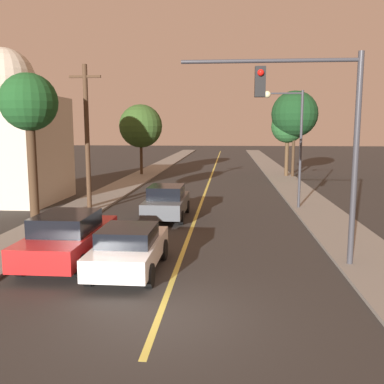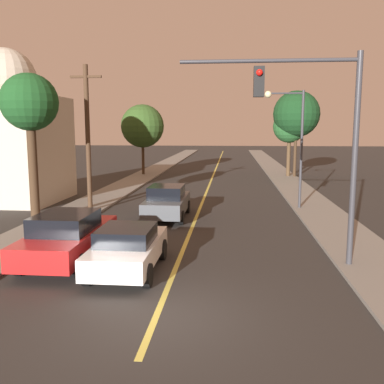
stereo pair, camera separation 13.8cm
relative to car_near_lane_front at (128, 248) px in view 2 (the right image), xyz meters
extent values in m
plane|color=#2D2B28|center=(1.40, -3.01, -0.74)|extent=(200.00, 200.00, 0.00)
cube|color=#2D2B28|center=(1.40, 32.99, -0.74)|extent=(10.02, 80.00, 0.01)
cube|color=#D1C14C|center=(1.40, 32.99, -0.73)|extent=(0.16, 76.00, 0.00)
cube|color=gray|center=(-4.86, 32.99, -0.68)|extent=(2.50, 80.00, 0.12)
cube|color=gray|center=(7.66, 32.99, -0.68)|extent=(2.50, 80.00, 0.12)
cube|color=white|center=(0.00, 0.04, -0.10)|extent=(1.77, 4.13, 0.61)
cube|color=black|center=(0.00, -0.13, 0.44)|extent=(1.56, 1.86, 0.47)
cylinder|color=black|center=(-0.84, 1.32, -0.41)|extent=(0.22, 0.68, 0.68)
cylinder|color=black|center=(0.84, 1.32, -0.41)|extent=(0.22, 0.68, 0.68)
cylinder|color=black|center=(-0.84, -1.25, -0.41)|extent=(0.22, 0.68, 0.68)
cylinder|color=black|center=(0.84, -1.25, -0.41)|extent=(0.22, 0.68, 0.68)
cube|color=#474C51|center=(0.00, 7.96, -0.07)|extent=(1.80, 4.50, 0.70)
cube|color=black|center=(0.00, 7.78, 0.57)|extent=(1.58, 2.02, 0.59)
cylinder|color=black|center=(-0.85, 9.35, -0.42)|extent=(0.22, 0.64, 0.64)
cylinder|color=black|center=(0.85, 9.35, -0.42)|extent=(0.22, 0.64, 0.64)
cylinder|color=black|center=(-0.85, 6.56, -0.42)|extent=(0.22, 0.64, 0.64)
cylinder|color=black|center=(0.85, 6.56, -0.42)|extent=(0.22, 0.64, 0.64)
cube|color=red|center=(-2.21, 0.89, -0.04)|extent=(1.93, 4.89, 0.69)
cube|color=black|center=(-2.21, 0.69, 0.60)|extent=(1.70, 2.20, 0.58)
cylinder|color=black|center=(-3.12, 2.40, -0.39)|extent=(0.22, 0.71, 0.71)
cylinder|color=black|center=(-1.29, 2.40, -0.39)|extent=(0.22, 0.71, 0.71)
cylinder|color=black|center=(-3.12, -0.63, -0.39)|extent=(0.22, 0.71, 0.71)
cylinder|color=black|center=(-1.29, -0.63, -0.39)|extent=(0.22, 0.71, 0.71)
cylinder|color=#333338|center=(6.81, 1.04, 2.61)|extent=(0.18, 0.18, 6.46)
cylinder|color=#333338|center=(4.15, 1.04, 5.59)|extent=(5.32, 0.12, 0.12)
cube|color=black|center=(3.89, 1.04, 4.98)|extent=(0.32, 0.28, 0.90)
sphere|color=red|center=(3.89, 0.86, 5.23)|extent=(0.20, 0.20, 0.20)
cylinder|color=#333338|center=(6.76, 10.78, 2.46)|extent=(0.14, 0.14, 6.17)
cylinder|color=#333338|center=(5.86, 10.78, 5.40)|extent=(1.81, 0.09, 0.09)
sphere|color=beige|center=(4.95, 10.78, 5.35)|extent=(0.36, 0.36, 0.36)
cylinder|color=#422D1E|center=(-4.21, 9.00, 3.06)|extent=(0.24, 0.24, 7.37)
cube|color=#422D1E|center=(-4.21, 9.00, 6.14)|extent=(1.60, 0.12, 0.12)
cylinder|color=#3D2B1C|center=(-5.78, 6.05, 1.61)|extent=(0.41, 0.41, 4.48)
sphere|color=#19471E|center=(-5.78, 6.05, 4.73)|extent=(2.52, 2.52, 2.52)
cylinder|color=#3D2B1C|center=(-5.12, 26.86, 0.90)|extent=(0.26, 0.26, 3.05)
sphere|color=#2D4C1E|center=(-5.12, 26.86, 3.81)|extent=(3.95, 3.95, 3.95)
cylinder|color=#3D2B1C|center=(8.66, 26.09, 1.40)|extent=(0.26, 0.26, 4.05)
sphere|color=#143819|center=(8.66, 26.09, 4.83)|extent=(4.03, 4.03, 4.03)
cylinder|color=#4C3823|center=(8.15, 26.52, 1.07)|extent=(0.34, 0.34, 3.38)
sphere|color=#235628|center=(8.15, 26.52, 3.77)|extent=(2.90, 2.90, 2.90)
cube|color=#BCB29E|center=(-10.02, 12.02, 2.36)|extent=(5.82, 5.82, 6.21)
sphere|color=#BCB29E|center=(-10.02, 12.02, 6.43)|extent=(3.50, 3.50, 3.50)
camera|label=1|loc=(2.96, -12.33, 3.58)|focal=40.00mm
camera|label=2|loc=(3.10, -12.32, 3.58)|focal=40.00mm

